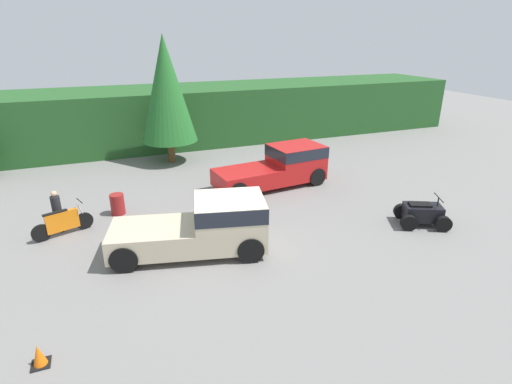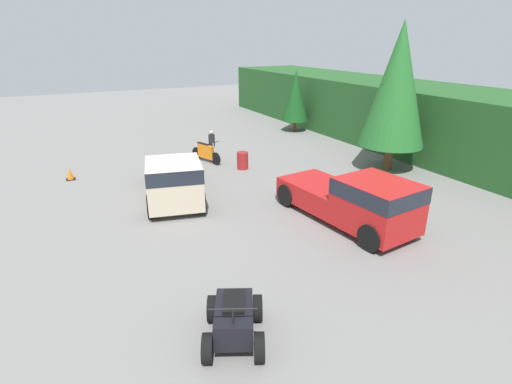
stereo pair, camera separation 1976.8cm
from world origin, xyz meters
name	(u,v)px [view 2 (the right image)]	position (x,y,z in m)	size (l,w,h in m)	color
ground_plane	(173,211)	(0.00, 0.00, 0.00)	(80.00, 80.00, 0.00)	slate
hillside_backdrop	(457,126)	(0.00, 16.00, 1.85)	(44.00, 6.00, 3.70)	#235123
tree_left	(296,96)	(-9.99, 11.89, 2.49)	(1.86, 1.86, 4.23)	brown
tree_mid_left	(397,85)	(-0.14, 11.30, 4.21)	(3.15, 3.15, 7.16)	brown
pickup_truck_red	(357,199)	(4.28, 5.45, 1.02)	(5.73, 2.71, 1.93)	red
pickup_truck_second	(173,178)	(-0.92, 0.35, 1.02)	(5.57, 3.22, 1.93)	beige
dirt_bike	(206,153)	(-5.64, 3.48, 0.50)	(2.13, 0.97, 1.22)	black
quad_atv	(234,321)	(7.59, -0.77, 0.48)	(2.29, 2.00, 1.21)	black
rider_person	(212,144)	(-5.80, 3.90, 0.90)	(0.45, 0.45, 1.66)	black
traffic_cone	(70,174)	(-5.83, -3.32, 0.25)	(0.42, 0.42, 0.55)	black
steel_barrel	(243,161)	(-3.61, 4.72, 0.44)	(0.58, 0.58, 0.88)	maroon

